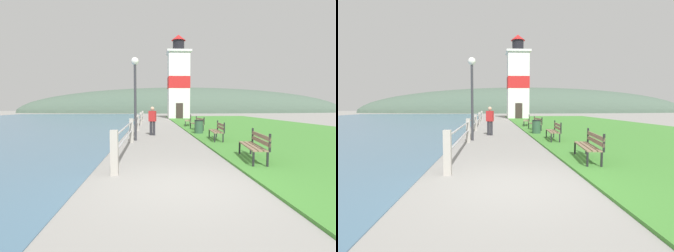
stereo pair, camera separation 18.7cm
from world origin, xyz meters
The scene contains 12 objects.
ground_plane centered at (0.00, 0.00, 0.00)m, with size 160.00×160.00×0.00m, color gray.
grass_verge centered at (7.64, 13.94, 0.03)m, with size 12.00×41.81×0.06m.
seawall_railing centered at (-1.54, 12.34, 0.64)m, with size 0.18×22.87×1.10m.
park_bench_near centered at (2.46, 2.28, 0.54)m, with size 0.71×1.89×0.94m.
park_bench_midway centered at (2.50, 6.86, 0.54)m, with size 0.62×1.80×0.94m.
park_bench_far centered at (2.50, 12.04, 0.54)m, with size 0.67×1.83×0.94m.
park_bench_by_lighthouse centered at (2.45, 15.90, 0.54)m, with size 0.74×2.04×0.94m.
lighthouse centered at (2.98, 28.96, 4.78)m, with size 3.09×3.09×10.78m.
person_strolling centered at (-0.57, 9.49, 0.88)m, with size 0.45×0.34×1.62m.
trash_bin centered at (2.16, 9.87, 0.42)m, with size 0.54×0.54×0.84m.
lamp_post centered at (-1.39, 7.31, 2.74)m, with size 0.36×0.36×3.96m.
distant_hillside centered at (8.00, 57.87, 0.00)m, with size 80.00×16.00×12.00m.
Camera 2 is at (-0.48, -5.33, 1.69)m, focal length 28.00 mm.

